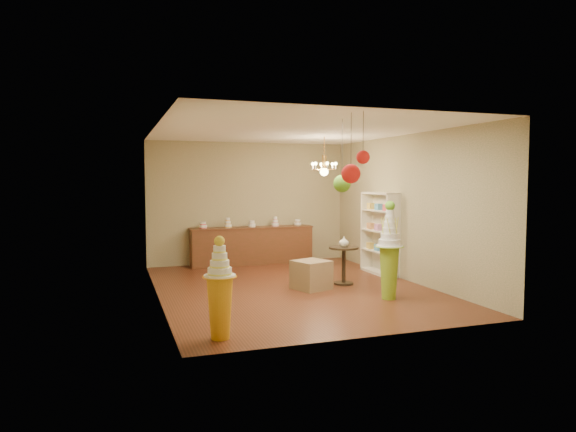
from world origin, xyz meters
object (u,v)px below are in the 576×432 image
object	(u,v)px
pedestal_orange	(220,298)
pedestal_green	(389,260)
round_table	(344,260)
sideboard	(252,245)

from	to	relation	value
pedestal_orange	pedestal_green	bearing A→B (deg)	21.33
pedestal_orange	round_table	size ratio (longest dim) A/B	1.79
sideboard	pedestal_green	bearing A→B (deg)	-73.49
pedestal_orange	round_table	world-z (taller)	pedestal_orange
pedestal_orange	round_table	bearing A→B (deg)	41.44
sideboard	round_table	xyz separation A→B (m)	(1.09, -2.97, 0.01)
pedestal_green	round_table	world-z (taller)	pedestal_green
pedestal_orange	sideboard	distance (m)	5.96
pedestal_green	sideboard	bearing A→B (deg)	106.51
pedestal_green	pedestal_orange	xyz separation A→B (m)	(-3.23, -1.26, -0.15)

